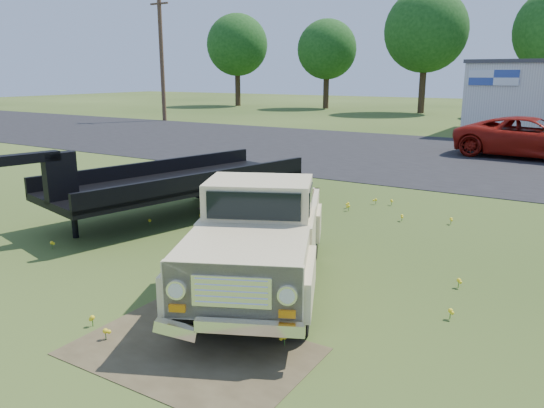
{
  "coord_description": "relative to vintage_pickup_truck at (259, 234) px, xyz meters",
  "views": [
    {
      "loc": [
        5.54,
        -7.63,
        3.43
      ],
      "look_at": [
        0.24,
        1.0,
        0.92
      ],
      "focal_mm": 35.0,
      "sensor_mm": 36.0,
      "label": 1
    }
  ],
  "objects": [
    {
      "name": "red_pickup",
      "position": [
        2.15,
        17.37,
        -0.08
      ],
      "size": [
        6.14,
        3.12,
        1.66
      ],
      "primitive_type": "imported",
      "rotation": [
        0.0,
        0.0,
        1.51
      ],
      "color": "maroon",
      "rests_on": "ground"
    },
    {
      "name": "asphalt_lot",
      "position": [
        -1.1,
        15.78,
        -0.91
      ],
      "size": [
        90.0,
        14.0,
        0.02
      ],
      "primitive_type": "cube",
      "color": "black",
      "rests_on": "ground"
    },
    {
      "name": "vintage_pickup_truck",
      "position": [
        0.0,
        0.0,
        0.0
      ],
      "size": [
        3.85,
        5.36,
        1.82
      ],
      "primitive_type": null,
      "rotation": [
        0.0,
        0.0,
        0.43
      ],
      "color": "tan",
      "rests_on": "ground"
    },
    {
      "name": "utility_pole_west",
      "position": [
        -23.1,
        22.78,
        3.69
      ],
      "size": [
        1.6,
        0.3,
        9.0
      ],
      "color": "#432D1F",
      "rests_on": "ground"
    },
    {
      "name": "treeline_b",
      "position": [
        -19.1,
        41.78,
        4.76
      ],
      "size": [
        5.76,
        5.76,
        8.57
      ],
      "color": "#362618",
      "rests_on": "ground"
    },
    {
      "name": "treeline_c",
      "position": [
        -9.1,
        40.28,
        6.03
      ],
      "size": [
        7.04,
        7.04,
        10.47
      ],
      "color": "#362618",
      "rests_on": "ground"
    },
    {
      "name": "ground",
      "position": [
        -1.1,
        0.78,
        -0.91
      ],
      "size": [
        140.0,
        140.0,
        0.0
      ],
      "primitive_type": "plane",
      "color": "#2A3F14",
      "rests_on": "ground"
    },
    {
      "name": "treeline_a",
      "position": [
        -29.1,
        40.78,
        5.39
      ],
      "size": [
        6.4,
        6.4,
        9.52
      ],
      "color": "#362618",
      "rests_on": "ground"
    },
    {
      "name": "dirt_patch_b",
      "position": [
        -3.1,
        4.28,
        -0.91
      ],
      "size": [
        2.2,
        1.6,
        0.01
      ],
      "primitive_type": "cube",
      "color": "#453C25",
      "rests_on": "ground"
    },
    {
      "name": "dirt_patch_a",
      "position": [
        0.4,
        -2.22,
        -0.91
      ],
      "size": [
        3.0,
        2.0,
        0.01
      ],
      "primitive_type": "cube",
      "color": "#453C25",
      "rests_on": "ground"
    },
    {
      "name": "flatbed_trailer",
      "position": [
        -4.18,
        2.79,
        0.05
      ],
      "size": [
        3.98,
        7.39,
        1.92
      ],
      "primitive_type": null,
      "rotation": [
        0.0,
        0.0,
        -0.25
      ],
      "color": "black",
      "rests_on": "ground"
    }
  ]
}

